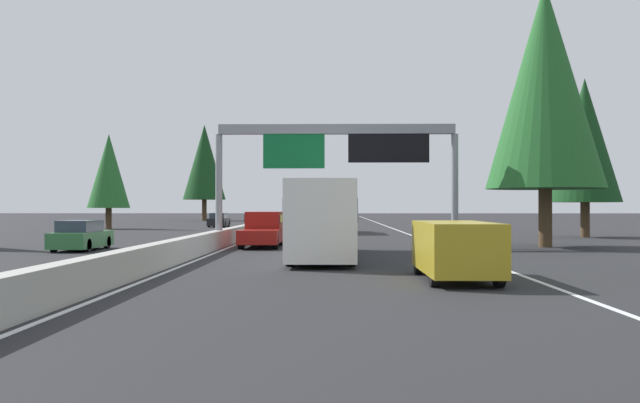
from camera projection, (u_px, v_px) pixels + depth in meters
The scene contains 19 objects.
ground_plane at pixel (270, 230), 61.67m from camera, with size 320.00×320.00×0.00m, color #262628.
median_barrier at pixel (283, 221), 81.67m from camera, with size 180.00×0.56×0.90m, color #ADAAA3.
shoulder_stripe_right at pixel (389, 227), 71.44m from camera, with size 160.00×0.16×0.01m, color silver.
shoulder_stripe_median at pixel (281, 227), 71.66m from camera, with size 160.00×0.16×0.01m, color silver.
sign_gantry_overhead at pixel (340, 150), 35.81m from camera, with size 0.50×12.68×6.43m.
minivan_mid_center at pixel (455, 248), 19.93m from camera, with size 5.00×1.95×1.69m.
bus_far_left at pixel (323, 217), 28.66m from camera, with size 11.50×2.55×3.10m.
sedan_far_right at pixel (330, 219), 81.22m from camera, with size 4.40×1.80×1.47m.
sedan_mid_right at pixel (351, 215), 124.53m from camera, with size 4.40×1.80×1.47m.
pickup_near_right at pixel (263, 230), 36.69m from camera, with size 5.60×2.00×1.86m.
box_truck_mid_left at pixel (328, 213), 56.03m from camera, with size 8.50×2.40×2.95m.
sedan_far_center at pixel (332, 214), 130.20m from camera, with size 4.40×1.80×1.47m.
minivan_near_center at pixel (297, 218), 70.40m from camera, with size 5.00×1.95×1.69m.
oncoming_near at pixel (219, 220), 72.40m from camera, with size 4.40×1.80×1.47m.
oncoming_far at pixel (81, 236), 33.65m from camera, with size 4.40×1.80×1.47m.
conifer_right_near at pixel (545, 86), 36.25m from camera, with size 6.17×6.17×14.02m.
conifer_right_mid at pixel (585, 140), 47.96m from camera, with size 4.90×4.90×11.14m.
conifer_left_mid at pixel (109, 171), 66.03m from camera, with size 4.03×4.03×9.15m.
conifer_left_far at pixel (204, 162), 104.61m from camera, with size 6.45×6.45×14.67m.
Camera 1 is at (-1.59, -5.69, 2.14)m, focal length 38.59 mm.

